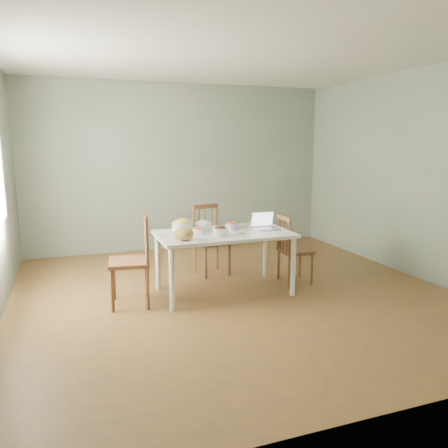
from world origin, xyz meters
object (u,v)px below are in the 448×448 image
object	(u,v)px
bowl_squash	(183,225)
chair_right	(295,249)
laptop	(267,221)
chair_left	(129,260)
chair_far	(212,240)
bread_boule	(184,234)
dining_table	(224,263)

from	to	relation	value
bowl_squash	chair_right	bearing A→B (deg)	-7.52
laptop	chair_left	bearing A→B (deg)	-179.50
chair_far	chair_left	size ratio (longest dim) A/B	0.92
chair_left	bread_boule	distance (m)	0.66
dining_table	bowl_squash	size ratio (longest dim) A/B	6.20
dining_table	bowl_squash	world-z (taller)	bowl_squash
chair_left	bowl_squash	world-z (taller)	chair_left
chair_left	bowl_squash	bearing A→B (deg)	121.32
chair_far	chair_right	distance (m)	1.12
chair_left	chair_right	xyz separation A→B (m)	(2.09, 0.10, -0.08)
chair_far	bowl_squash	distance (m)	0.79
bread_boule	chair_far	bearing A→B (deg)	57.06
dining_table	chair_right	distance (m)	0.99
chair_left	laptop	distance (m)	1.67
chair_far	bread_boule	xyz separation A→B (m)	(-0.63, -0.98, 0.33)
dining_table	laptop	world-z (taller)	laptop
bowl_squash	laptop	size ratio (longest dim) A/B	0.83
dining_table	chair_far	bearing A→B (deg)	82.89
dining_table	bread_boule	size ratio (longest dim) A/B	7.31
chair_far	bowl_squash	xyz separation A→B (m)	(-0.52, -0.49, 0.33)
chair_right	bread_boule	size ratio (longest dim) A/B	4.07
chair_left	laptop	bearing A→B (deg)	98.45
dining_table	bread_boule	distance (m)	0.73
dining_table	chair_far	world-z (taller)	chair_far
chair_right	chair_far	bearing A→B (deg)	55.25
chair_far	chair_right	xyz separation A→B (m)	(0.89, -0.68, -0.03)
chair_right	chair_left	bearing A→B (deg)	95.45
bread_boule	laptop	bearing A→B (deg)	10.66
laptop	dining_table	bearing A→B (deg)	176.91
chair_right	bowl_squash	xyz separation A→B (m)	(-1.41, 0.19, 0.37)
chair_left	bread_boule	world-z (taller)	chair_left
dining_table	chair_left	world-z (taller)	chair_left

